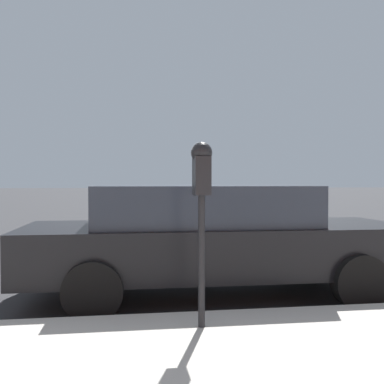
% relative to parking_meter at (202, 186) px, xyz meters
% --- Properties ---
extents(ground_plane, '(220.00, 220.00, 0.00)m').
position_rel_parking_meter_xyz_m(ground_plane, '(2.68, 0.40, -1.43)').
color(ground_plane, '#333335').
extents(parking_meter, '(0.21, 0.19, 1.64)m').
position_rel_parking_meter_xyz_m(parking_meter, '(0.00, 0.00, 0.00)').
color(parking_meter, black).
rests_on(parking_meter, sidewalk).
extents(car_black, '(2.01, 4.84, 1.41)m').
position_rel_parking_meter_xyz_m(car_black, '(1.74, -0.44, -0.67)').
color(car_black, black).
rests_on(car_black, ground_plane).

